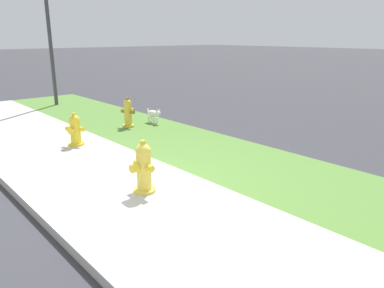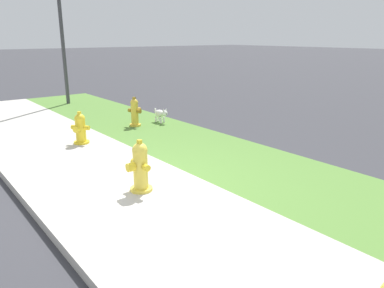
{
  "view_description": "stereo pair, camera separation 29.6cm",
  "coord_description": "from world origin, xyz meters",
  "views": [
    {
      "loc": [
        4.22,
        -2.48,
        2.08
      ],
      "look_at": [
        -0.13,
        1.32,
        0.4
      ],
      "focal_mm": 35.0,
      "sensor_mm": 36.0,
      "label": 1
    },
    {
      "loc": [
        4.41,
        -2.25,
        2.08
      ],
      "look_at": [
        -0.13,
        1.32,
        0.4
      ],
      "focal_mm": 35.0,
      "sensor_mm": 36.0,
      "label": 2
    }
  ],
  "objects": [
    {
      "name": "sidewalk_pavement",
      "position": [
        0.0,
        0.0,
        0.01
      ],
      "size": [
        18.0,
        2.2,
        0.01
      ],
      "primitive_type": "cube",
      "color": "#BCB7AD",
      "rests_on": "ground"
    },
    {
      "name": "fire_hydrant_across_street",
      "position": [
        -3.25,
        2.06,
        0.33
      ],
      "size": [
        0.36,
        0.33,
        0.7
      ],
      "rotation": [
        0.0,
        0.0,
        0.36
      ],
      "color": "gold",
      "rests_on": "ground"
    },
    {
      "name": "fire_hydrant_far_end",
      "position": [
        -2.59,
        0.45,
        0.31
      ],
      "size": [
        0.35,
        0.35,
        0.65
      ],
      "rotation": [
        0.0,
        0.0,
        3.83
      ],
      "color": "yellow",
      "rests_on": "ground"
    },
    {
      "name": "ground_plane",
      "position": [
        0.0,
        0.0,
        0.0
      ],
      "size": [
        120.0,
        120.0,
        0.0
      ],
      "primitive_type": "plane",
      "color": "#38383D"
    },
    {
      "name": "fire_hydrant_at_driveway",
      "position": [
        0.19,
        0.17,
        0.35
      ],
      "size": [
        0.38,
        0.36,
        0.74
      ],
      "rotation": [
        0.0,
        0.0,
        3.17
      ],
      "color": "yellow",
      "rests_on": "ground"
    },
    {
      "name": "grass_verge",
      "position": [
        0.0,
        2.16,
        0.0
      ],
      "size": [
        18.0,
        2.12,
        0.01
      ],
      "primitive_type": "cube",
      "color": "#568438",
      "rests_on": "ground"
    },
    {
      "name": "street_curb",
      "position": [
        0.0,
        -1.18,
        0.06
      ],
      "size": [
        18.0,
        0.16,
        0.12
      ],
      "primitive_type": "cube",
      "color": "#BCB7AD",
      "rests_on": "ground"
    },
    {
      "name": "small_white_dog",
      "position": [
        -3.18,
        2.74,
        0.22
      ],
      "size": [
        0.47,
        0.2,
        0.38
      ],
      "rotation": [
        0.0,
        0.0,
        0.07
      ],
      "color": "white",
      "rests_on": "ground"
    }
  ]
}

